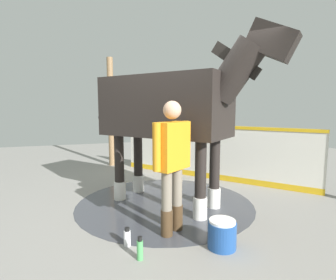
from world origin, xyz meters
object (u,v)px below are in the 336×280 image
at_px(horse, 171,109).
at_px(wash_bucket, 222,234).
at_px(bottle_spray, 140,249).
at_px(handler, 172,159).
at_px(bottle_shampoo, 127,237).

distance_m(horse, wash_bucket, 2.01).
bearing_deg(bottle_spray, horse, -29.98).
bearing_deg(handler, wash_bucket, -176.59).
bearing_deg(wash_bucket, bottle_shampoo, 69.66).
distance_m(handler, wash_bucket, 1.03).
xyz_separation_m(handler, bottle_spray, (-0.48, 0.51, -0.83)).
relative_size(wash_bucket, bottle_spray, 1.30).
xyz_separation_m(horse, wash_bucket, (-1.46, -0.11, -1.38)).
bearing_deg(horse, bottle_shampoo, -79.34).
distance_m(horse, bottle_shampoo, 2.02).
height_order(horse, wash_bucket, horse).
distance_m(handler, bottle_spray, 1.09).
relative_size(horse, handler, 1.63).
bearing_deg(wash_bucket, horse, 4.33).
relative_size(horse, bottle_spray, 10.73).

